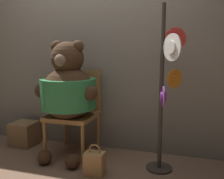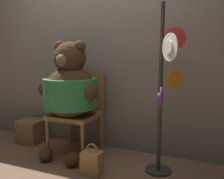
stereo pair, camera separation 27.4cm
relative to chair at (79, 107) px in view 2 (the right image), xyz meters
The scene contains 7 objects.
ground_plane 0.66m from the chair, 64.03° to the right, with size 14.00×14.00×0.00m, color brown.
wall_back 0.70m from the chair, 61.10° to the left, with size 8.00×0.10×2.37m.
chair is the anchor object (origin of this frame).
teddy_bear 0.32m from the chair, 90.71° to the right, with size 0.77×0.69×1.38m.
hat_display_rack 1.18m from the chair, 10.76° to the right, with size 0.37×0.44×1.73m.
handbag_on_ground 0.82m from the chair, 49.28° to the right, with size 0.20×0.15×0.33m.
wooden_crate 0.86m from the chair, behind, with size 0.31×0.31×0.31m.
Camera 2 is at (1.43, -2.37, 1.26)m, focal length 40.00 mm.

